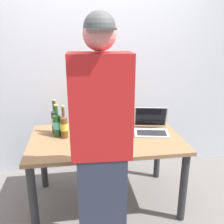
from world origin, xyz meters
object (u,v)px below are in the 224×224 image
beer_bottle_green (57,124)px  beer_bottle_brown (55,120)px  beer_bottle_amber (64,126)px  laptop (151,126)px  coffee_mug (112,125)px  person_figure (101,148)px

beer_bottle_green → beer_bottle_brown: beer_bottle_brown is taller
beer_bottle_amber → beer_bottle_brown: bearing=124.9°
laptop → beer_bottle_amber: bearing=-177.8°
coffee_mug → laptop: bearing=-14.8°
beer_bottle_green → coffee_mug: beer_bottle_green is taller
beer_bottle_green → beer_bottle_brown: 0.08m
laptop → person_figure: person_figure is taller
person_figure → coffee_mug: size_ratio=16.09×
laptop → coffee_mug: 0.40m
beer_bottle_green → beer_bottle_amber: bearing=-36.3°
laptop → beer_bottle_brown: size_ratio=1.14×
person_figure → laptop: bearing=51.1°
beer_bottle_green → beer_bottle_brown: (-0.02, 0.08, 0.01)m
laptop → beer_bottle_amber: size_ratio=1.24×
beer_bottle_amber → beer_bottle_green: bearing=143.7°
laptop → beer_bottle_green: bearing=179.1°
beer_bottle_amber → laptop: bearing=2.2°
laptop → beer_bottle_brown: bearing=174.4°
beer_bottle_brown → person_figure: size_ratio=0.19×
beer_bottle_green → coffee_mug: 0.55m
beer_bottle_green → person_figure: (0.34, -0.73, 0.08)m
beer_bottle_green → person_figure: 0.81m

